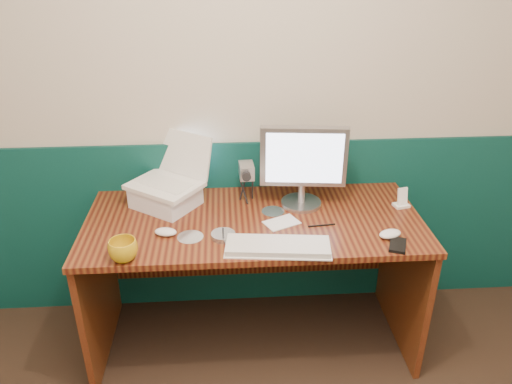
{
  "coord_description": "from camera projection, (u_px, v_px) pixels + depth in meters",
  "views": [
    {
      "loc": [
        -0.12,
        -0.67,
        1.93
      ],
      "look_at": [
        0.01,
        1.23,
        0.97
      ],
      "focal_mm": 35.0,
      "sensor_mm": 36.0,
      "label": 1
    }
  ],
  "objects": [
    {
      "name": "back_wall",
      "position": [
        247.0,
        95.0,
        2.47
      ],
      "size": [
        3.5,
        0.04,
        2.5
      ],
      "primitive_type": "cube",
      "color": "#BAAF9D",
      "rests_on": "ground"
    },
    {
      "name": "desk",
      "position": [
        254.0,
        283.0,
        2.54
      ],
      "size": [
        1.6,
        0.7,
        0.75
      ],
      "primitive_type": "cube",
      "color": "#3A110A",
      "rests_on": "ground"
    },
    {
      "name": "laptop_riser",
      "position": [
        166.0,
        197.0,
        2.47
      ],
      "size": [
        0.37,
        0.36,
        0.1
      ],
      "primitive_type": "cube",
      "rotation": [
        0.0,
        0.0,
        -0.63
      ],
      "color": "white",
      "rests_on": "desk"
    },
    {
      "name": "mouse_right",
      "position": [
        390.0,
        234.0,
        2.22
      ],
      "size": [
        0.12,
        0.09,
        0.04
      ],
      "primitive_type": "ellipsoid",
      "rotation": [
        0.0,
        0.0,
        0.31
      ],
      "color": "white",
      "rests_on": "desk"
    },
    {
      "name": "laptop",
      "position": [
        162.0,
        162.0,
        2.39
      ],
      "size": [
        0.41,
        0.4,
        0.27
      ],
      "primitive_type": null,
      "rotation": [
        0.0,
        0.0,
        -0.63
      ],
      "color": "white",
      "rests_on": "laptop_riser"
    },
    {
      "name": "dock",
      "position": [
        401.0,
        205.0,
        2.48
      ],
      "size": [
        0.08,
        0.07,
        0.01
      ],
      "primitive_type": "cube",
      "rotation": [
        0.0,
        0.0,
        0.23
      ],
      "color": "white",
      "rests_on": "desk"
    },
    {
      "name": "music_player",
      "position": [
        402.0,
        196.0,
        2.46
      ],
      "size": [
        0.05,
        0.04,
        0.09
      ],
      "primitive_type": "cube",
      "rotation": [
        -0.17,
        0.0,
        0.23
      ],
      "color": "white",
      "rests_on": "dock"
    },
    {
      "name": "papers",
      "position": [
        282.0,
        223.0,
        2.34
      ],
      "size": [
        0.19,
        0.16,
        0.0
      ],
      "primitive_type": "cube",
      "rotation": [
        0.0,
        0.0,
        0.45
      ],
      "color": "white",
      "rests_on": "desk"
    },
    {
      "name": "pen",
      "position": [
        322.0,
        225.0,
        2.31
      ],
      "size": [
        0.13,
        0.02,
        0.01
      ],
      "primitive_type": "cylinder",
      "rotation": [
        0.0,
        1.57,
        0.09
      ],
      "color": "black",
      "rests_on": "desk"
    },
    {
      "name": "cd_loose_b",
      "position": [
        273.0,
        211.0,
        2.44
      ],
      "size": [
        0.11,
        0.11,
        0.0
      ],
      "primitive_type": "cylinder",
      "color": "silver",
      "rests_on": "desk"
    },
    {
      "name": "keyboard",
      "position": [
        278.0,
        247.0,
        2.13
      ],
      "size": [
        0.46,
        0.19,
        0.03
      ],
      "primitive_type": "cube",
      "rotation": [
        0.0,
        0.0,
        -0.11
      ],
      "color": "silver",
      "rests_on": "desk"
    },
    {
      "name": "wainscot",
      "position": [
        249.0,
        226.0,
        2.8
      ],
      "size": [
        3.48,
        0.02,
        1.0
      ],
      "primitive_type": "cube",
      "color": "#083633",
      "rests_on": "ground"
    },
    {
      "name": "camcorder",
      "position": [
        247.0,
        181.0,
        2.49
      ],
      "size": [
        0.11,
        0.15,
        0.22
      ],
      "primitive_type": null,
      "rotation": [
        0.0,
        0.0,
        0.06
      ],
      "color": "#B0AFB4",
      "rests_on": "desk"
    },
    {
      "name": "pda",
      "position": [
        398.0,
        245.0,
        2.15
      ],
      "size": [
        0.11,
        0.13,
        0.01
      ],
      "primitive_type": "cube",
      "rotation": [
        0.0,
        0.0,
        -0.38
      ],
      "color": "black",
      "rests_on": "desk"
    },
    {
      "name": "cd_loose_a",
      "position": [
        190.0,
        237.0,
        2.23
      ],
      "size": [
        0.12,
        0.12,
        0.0
      ],
      "primitive_type": "cylinder",
      "color": "silver",
      "rests_on": "desk"
    },
    {
      "name": "mug",
      "position": [
        123.0,
        250.0,
        2.05
      ],
      "size": [
        0.14,
        0.14,
        0.09
      ],
      "primitive_type": "imported",
      "rotation": [
        0.0,
        0.0,
        0.19
      ],
      "color": "#C39912",
      "rests_on": "desk"
    },
    {
      "name": "mouse_left",
      "position": [
        166.0,
        232.0,
        2.23
      ],
      "size": [
        0.11,
        0.08,
        0.03
      ],
      "primitive_type": "ellipsoid",
      "rotation": [
        0.0,
        0.0,
        -0.21
      ],
      "color": "white",
      "rests_on": "desk"
    },
    {
      "name": "cd_spindle",
      "position": [
        223.0,
        236.0,
        2.22
      ],
      "size": [
        0.11,
        0.11,
        0.02
      ],
      "primitive_type": "cylinder",
      "color": "#AFB5BF",
      "rests_on": "desk"
    },
    {
      "name": "monitor",
      "position": [
        303.0,
        167.0,
        2.41
      ],
      "size": [
        0.42,
        0.16,
        0.41
      ],
      "primitive_type": null,
      "rotation": [
        0.0,
        0.0,
        -0.11
      ],
      "color": "#A2A2A6",
      "rests_on": "desk"
    }
  ]
}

